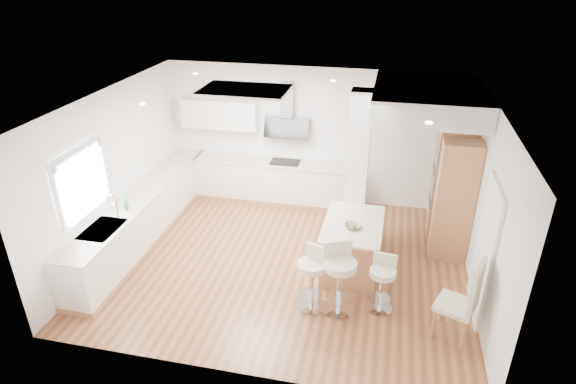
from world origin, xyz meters
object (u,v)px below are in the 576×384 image
(peninsula, at_px, (352,246))
(dining_chair, at_px, (465,299))
(bar_stool_c, at_px, (382,281))
(bar_stool_a, at_px, (312,275))
(bar_stool_b, at_px, (339,275))

(peninsula, height_order, dining_chair, dining_chair)
(dining_chair, bearing_deg, peninsula, 161.76)
(bar_stool_c, height_order, dining_chair, dining_chair)
(bar_stool_a, height_order, dining_chair, dining_chair)
(bar_stool_c, bearing_deg, bar_stool_a, -163.98)
(bar_stool_a, distance_m, dining_chair, 2.09)
(bar_stool_c, relative_size, dining_chair, 0.71)
(peninsula, height_order, bar_stool_a, bar_stool_a)
(dining_chair, bearing_deg, bar_stool_a, -164.86)
(bar_stool_b, bearing_deg, dining_chair, -31.81)
(dining_chair, bearing_deg, bar_stool_b, -166.43)
(peninsula, xyz_separation_m, bar_stool_c, (0.52, -0.94, 0.06))
(bar_stool_b, xyz_separation_m, dining_chair, (1.69, -0.24, 0.05))
(bar_stool_b, bearing_deg, peninsula, 61.97)
(bar_stool_b, relative_size, bar_stool_c, 1.23)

